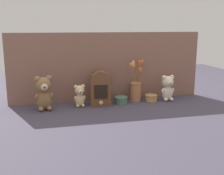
# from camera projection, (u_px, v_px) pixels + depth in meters

# --- Properties ---
(ground_plane) EXTENTS (4.00, 4.00, 0.00)m
(ground_plane) POSITION_uv_depth(u_px,v_px,m) (113.00, 105.00, 2.23)
(ground_plane) COLOR #3D3847
(backdrop_wall) EXTENTS (1.61, 0.02, 0.56)m
(backdrop_wall) POSITION_uv_depth(u_px,v_px,m) (108.00, 67.00, 2.33)
(backdrop_wall) COLOR #845B4C
(backdrop_wall) RESTS_ON ground
(teddy_bear_large) EXTENTS (0.14, 0.13, 0.26)m
(teddy_bear_large) POSITION_uv_depth(u_px,v_px,m) (44.00, 92.00, 2.07)
(teddy_bear_large) COLOR olive
(teddy_bear_large) RESTS_ON ground
(teddy_bear_medium) EXTENTS (0.11, 0.11, 0.22)m
(teddy_bear_medium) POSITION_uv_depth(u_px,v_px,m) (168.00, 87.00, 2.33)
(teddy_bear_medium) COLOR beige
(teddy_bear_medium) RESTS_ON ground
(teddy_bear_small) EXTENTS (0.09, 0.09, 0.17)m
(teddy_bear_small) POSITION_uv_depth(u_px,v_px,m) (80.00, 95.00, 2.17)
(teddy_bear_small) COLOR #DBBC84
(teddy_bear_small) RESTS_ON ground
(flower_vase) EXTENTS (0.17, 0.16, 0.34)m
(flower_vase) POSITION_uv_depth(u_px,v_px,m) (136.00, 88.00, 2.33)
(flower_vase) COLOR #AD7047
(flower_vase) RESTS_ON ground
(vintage_radio) EXTENTS (0.17, 0.14, 0.27)m
(vintage_radio) POSITION_uv_depth(u_px,v_px,m) (100.00, 87.00, 2.21)
(vintage_radio) COLOR brown
(vintage_radio) RESTS_ON ground
(decorative_tin_tall) EXTENTS (0.10, 0.10, 0.05)m
(decorative_tin_tall) POSITION_uv_depth(u_px,v_px,m) (151.00, 98.00, 2.33)
(decorative_tin_tall) COLOR tan
(decorative_tin_tall) RESTS_ON ground
(decorative_tin_short) EXTENTS (0.11, 0.11, 0.05)m
(decorative_tin_short) POSITION_uv_depth(u_px,v_px,m) (121.00, 100.00, 2.26)
(decorative_tin_short) COLOR #47705B
(decorative_tin_short) RESTS_ON ground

